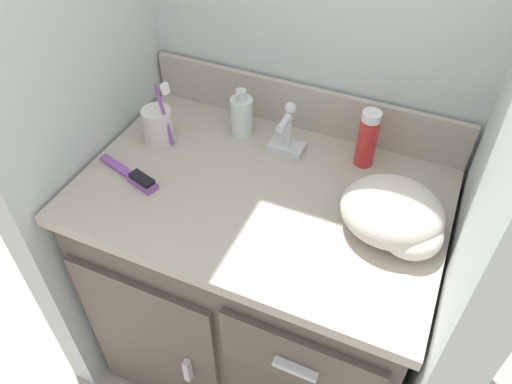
{
  "coord_description": "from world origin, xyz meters",
  "views": [
    {
      "loc": [
        0.34,
        -0.79,
        1.59
      ],
      "look_at": [
        0.0,
        -0.03,
        0.79
      ],
      "focal_mm": 35.0,
      "sensor_mm": 36.0,
      "label": 1
    }
  ],
  "objects_px": {
    "soap_dispenser": "(242,115)",
    "hairbrush": "(135,177)",
    "shaving_cream_can": "(367,139)",
    "hand_towel": "(396,216)",
    "toothbrush_cup": "(158,125)"
  },
  "relations": [
    {
      "from": "toothbrush_cup",
      "to": "shaving_cream_can",
      "type": "bearing_deg",
      "value": 13.86
    },
    {
      "from": "hairbrush",
      "to": "hand_towel",
      "type": "xyz_separation_m",
      "value": [
        0.61,
        0.08,
        0.04
      ]
    },
    {
      "from": "soap_dispenser",
      "to": "shaving_cream_can",
      "type": "bearing_deg",
      "value": 1.91
    },
    {
      "from": "shaving_cream_can",
      "to": "soap_dispenser",
      "type": "bearing_deg",
      "value": -178.09
    },
    {
      "from": "hand_towel",
      "to": "hairbrush",
      "type": "bearing_deg",
      "value": -172.15
    },
    {
      "from": "hand_towel",
      "to": "shaving_cream_can",
      "type": "bearing_deg",
      "value": 120.29
    },
    {
      "from": "shaving_cream_can",
      "to": "hairbrush",
      "type": "bearing_deg",
      "value": -149.4
    },
    {
      "from": "hairbrush",
      "to": "hand_towel",
      "type": "distance_m",
      "value": 0.62
    },
    {
      "from": "hairbrush",
      "to": "hand_towel",
      "type": "height_order",
      "value": "hand_towel"
    },
    {
      "from": "soap_dispenser",
      "to": "hairbrush",
      "type": "relative_size",
      "value": 0.72
    },
    {
      "from": "shaving_cream_can",
      "to": "hand_towel",
      "type": "height_order",
      "value": "shaving_cream_can"
    },
    {
      "from": "hairbrush",
      "to": "hand_towel",
      "type": "bearing_deg",
      "value": 24.16
    },
    {
      "from": "shaving_cream_can",
      "to": "hand_towel",
      "type": "bearing_deg",
      "value": -59.71
    },
    {
      "from": "toothbrush_cup",
      "to": "hairbrush",
      "type": "bearing_deg",
      "value": -80.09
    },
    {
      "from": "hairbrush",
      "to": "soap_dispenser",
      "type": "bearing_deg",
      "value": 76.88
    }
  ]
}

